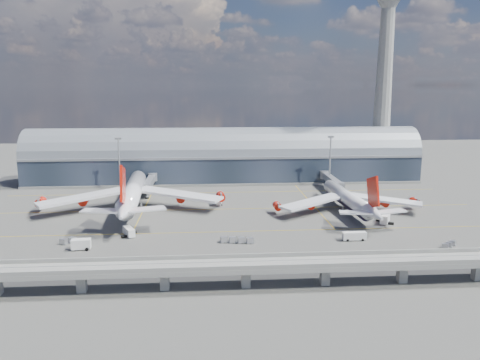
{
  "coord_description": "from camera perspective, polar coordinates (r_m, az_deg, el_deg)",
  "views": [
    {
      "loc": [
        -9.26,
        -163.62,
        49.37
      ],
      "look_at": [
        3.26,
        10.0,
        14.0
      ],
      "focal_mm": 35.0,
      "sensor_mm": 36.0,
      "label": 1
    }
  ],
  "objects": [
    {
      "name": "taxi_lines",
      "position": [
        192.39,
        -1.23,
        -3.38
      ],
      "size": [
        200.0,
        80.12,
        0.01
      ],
      "color": "gold",
      "rests_on": "ground"
    },
    {
      "name": "service_truck_0",
      "position": [
        161.02,
        -13.39,
        -6.14
      ],
      "size": [
        5.03,
        7.19,
        2.85
      ],
      "rotation": [
        0.0,
        0.0,
        0.45
      ],
      "color": "silver",
      "rests_on": "ground"
    },
    {
      "name": "service_truck_5",
      "position": [
        218.78,
        -13.31,
        -1.53
      ],
      "size": [
        5.04,
        4.97,
        2.47
      ],
      "rotation": [
        0.0,
        0.0,
        0.8
      ],
      "color": "silver",
      "rests_on": "ground"
    },
    {
      "name": "service_truck_3",
      "position": [
        178.64,
        17.26,
        -4.52
      ],
      "size": [
        5.68,
        7.27,
        3.32
      ],
      "rotation": [
        0.0,
        0.0,
        -0.52
      ],
      "color": "silver",
      "rests_on": "ground"
    },
    {
      "name": "airliner_left",
      "position": [
        191.58,
        -13.03,
        -1.63
      ],
      "size": [
        75.25,
        79.06,
        24.09
      ],
      "rotation": [
        0.0,
        0.0,
        0.06
      ],
      "color": "white",
      "rests_on": "ground"
    },
    {
      "name": "cargo_train_2",
      "position": [
        160.38,
        24.11,
        -7.19
      ],
      "size": [
        6.2,
        4.92,
        1.48
      ],
      "rotation": [
        0.0,
        0.0,
        0.96
      ],
      "color": "gray",
      "rests_on": "ground"
    },
    {
      "name": "service_truck_4",
      "position": [
        196.6,
        -2.56,
        -2.67
      ],
      "size": [
        2.61,
        4.71,
        2.63
      ],
      "rotation": [
        0.0,
        0.0,
        -0.1
      ],
      "color": "silver",
      "rests_on": "ground"
    },
    {
      "name": "jet_bridge_right",
      "position": [
        227.09,
        11.01,
        0.05
      ],
      "size": [
        4.4,
        32.0,
        7.25
      ],
      "color": "gray",
      "rests_on": "ground"
    },
    {
      "name": "ground",
      "position": [
        171.15,
        -0.85,
        -5.28
      ],
      "size": [
        500.0,
        500.0,
        0.0
      ],
      "primitive_type": "plane",
      "color": "#474744",
      "rests_on": "ground"
    },
    {
      "name": "control_tower",
      "position": [
        264.03,
        17.15,
        11.48
      ],
      "size": [
        19.0,
        19.0,
        103.0
      ],
      "color": "gray",
      "rests_on": "ground"
    },
    {
      "name": "cargo_train_0",
      "position": [
        159.07,
        -20.24,
        -6.98
      ],
      "size": [
        5.41,
        3.5,
        1.76
      ],
      "rotation": [
        0.0,
        0.0,
        1.18
      ],
      "color": "gray",
      "rests_on": "ground"
    },
    {
      "name": "jet_bridge_left",
      "position": [
        222.79,
        -10.91,
        -0.17
      ],
      "size": [
        4.4,
        28.0,
        7.25
      ],
      "color": "gray",
      "rests_on": "ground"
    },
    {
      "name": "guideway",
      "position": [
        117.58,
        0.71,
        -10.53
      ],
      "size": [
        220.0,
        8.5,
        7.2
      ],
      "color": "gray",
      "rests_on": "ground"
    },
    {
      "name": "airliner_right",
      "position": [
        188.95,
        13.11,
        -2.36
      ],
      "size": [
        59.74,
        62.44,
        19.81
      ],
      "rotation": [
        0.0,
        0.0,
        0.05
      ],
      "color": "white",
      "rests_on": "ground"
    },
    {
      "name": "floodlight_mast_right",
      "position": [
        229.31,
        10.92,
        2.31
      ],
      "size": [
        3.0,
        0.7,
        25.7
      ],
      "color": "gray",
      "rests_on": "ground"
    },
    {
      "name": "service_truck_1",
      "position": [
        151.95,
        -18.8,
        -7.45
      ],
      "size": [
        5.97,
        3.37,
        3.31
      ],
      "rotation": [
        0.0,
        0.0,
        1.69
      ],
      "color": "silver",
      "rests_on": "ground"
    },
    {
      "name": "service_truck_2",
      "position": [
        156.74,
        13.76,
        -6.66
      ],
      "size": [
        7.72,
        2.45,
        2.79
      ],
      "rotation": [
        0.0,
        0.0,
        1.58
      ],
      "color": "silver",
      "rests_on": "ground"
    },
    {
      "name": "terminal",
      "position": [
        244.75,
        -1.91,
        2.54
      ],
      "size": [
        200.0,
        30.0,
        28.0
      ],
      "color": "#212A37",
      "rests_on": "ground"
    },
    {
      "name": "cargo_train_1",
      "position": [
        150.08,
        -0.37,
        -7.34
      ],
      "size": [
        11.01,
        3.68,
        1.81
      ],
      "rotation": [
        0.0,
        0.0,
        1.76
      ],
      "color": "gray",
      "rests_on": "ground"
    },
    {
      "name": "floodlight_mast_left",
      "position": [
        225.23,
        -14.5,
        1.99
      ],
      "size": [
        3.0,
        0.7,
        25.7
      ],
      "color": "gray",
      "rests_on": "ground"
    }
  ]
}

